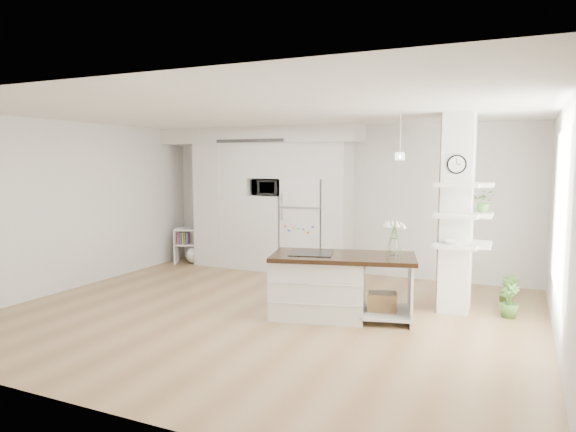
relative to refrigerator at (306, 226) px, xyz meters
The scene contains 14 objects.
floor 2.87m from the refrigerator, 78.93° to the right, with size 7.00×6.00×0.01m, color tan.
room 2.90m from the refrigerator, 78.93° to the right, with size 7.04×6.04×2.72m.
cabinet_wall 1.12m from the refrigerator, behind, with size 4.00×0.71×2.70m.
refrigerator is the anchor object (origin of this frame).
column 3.33m from the refrigerator, 28.14° to the right, with size 0.69×0.90×2.70m.
window 4.70m from the refrigerator, 30.76° to the right, with size 2.40×2.40×0.00m, color white.
pendant_light 3.59m from the refrigerator, 48.71° to the right, with size 0.12×0.12×0.10m, color white.
kitchen_island 2.79m from the refrigerator, 61.59° to the right, with size 2.02×1.31×1.41m.
bookshelf 2.52m from the refrigerator, behind, with size 0.68×0.53×0.71m.
floor_plant_a 3.72m from the refrigerator, 17.01° to the right, with size 0.28×0.22×0.51m, color #44772F.
floor_plant_b 3.88m from the refrigerator, 22.78° to the right, with size 0.26×0.26×0.46m, color #44772F.
microwave 1.02m from the refrigerator, behind, with size 0.54×0.37×0.30m, color #2D2D2D.
shelf_plant 3.51m from the refrigerator, 23.68° to the right, with size 0.27×0.23×0.30m, color #44772F.
decor_bowl 3.34m from the refrigerator, 32.27° to the right, with size 0.22×0.22×0.05m, color white.
Camera 1 is at (3.09, -6.03, 2.05)m, focal length 32.00 mm.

